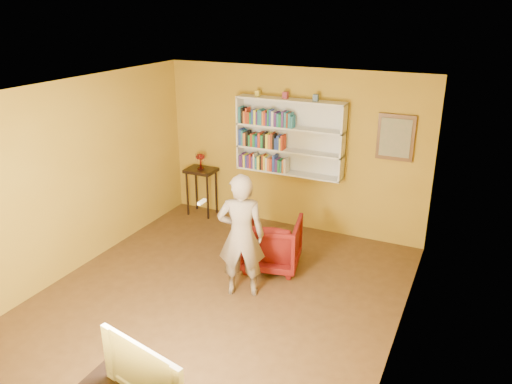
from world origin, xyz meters
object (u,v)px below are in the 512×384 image
Objects in this scene: bookshelf at (291,137)px; ruby_lustre at (200,158)px; console_table at (201,177)px; armchair at (271,243)px; person at (241,236)px; television at (151,366)px.

ruby_lustre is at bearing -174.42° from bookshelf.
armchair is at bearing -33.06° from console_table.
person is (1.85, -2.07, -0.23)m from ruby_lustre.
ruby_lustre is at bearing -45.67° from armchair.
console_table is 5.01m from television.
television is at bearing 82.54° from armchair.
bookshelf is at bearing 5.58° from console_table.
person reaches higher than television.
console_table is 0.52× the size of person.
console_table is at bearing -116.57° from ruby_lustre.
bookshelf is 1.07× the size of person.
bookshelf is 2.09× the size of console_table.
television is (0.58, -4.66, -0.84)m from bookshelf.
armchair is 0.86× the size of television.
bookshelf reaches higher than armchair.
television is (2.21, -4.50, -0.31)m from ruby_lustre.
console_table reaches higher than armchair.
ruby_lustre is 2.39m from armchair.
person is at bearing -48.33° from ruby_lustre.
television is at bearing -82.96° from bookshelf.
person reaches higher than ruby_lustre.
person is at bearing 110.81° from television.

